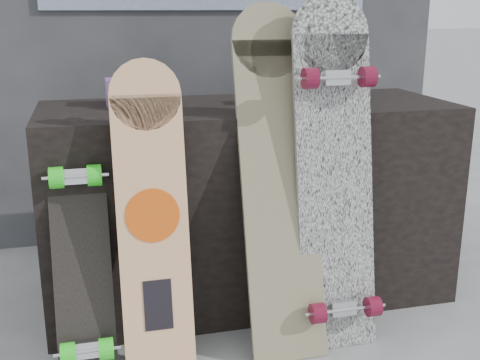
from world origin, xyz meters
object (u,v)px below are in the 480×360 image
object	(u,v)px
vendor_table	(248,202)
skateboard_dark	(81,246)
longboard_cascadia	(335,167)
longboard_geisha	(152,211)
longboard_celtic	(278,169)

from	to	relation	value
vendor_table	skateboard_dark	world-z (taller)	skateboard_dark
vendor_table	longboard_cascadia	distance (m)	0.50
longboard_geisha	skateboard_dark	distance (m)	0.26
longboard_geisha	longboard_cascadia	bearing A→B (deg)	1.87
longboard_cascadia	skateboard_dark	world-z (taller)	longboard_cascadia
longboard_geisha	longboard_celtic	distance (m)	0.45
skateboard_dark	vendor_table	bearing A→B (deg)	29.02
vendor_table	skateboard_dark	xyz separation A→B (m)	(-0.66, -0.37, 0.02)
longboard_geisha	longboard_celtic	bearing A→B (deg)	8.06
longboard_celtic	vendor_table	bearing A→B (deg)	91.78
vendor_table	skateboard_dark	bearing A→B (deg)	-150.98
vendor_table	skateboard_dark	size ratio (longest dim) A/B	1.96
vendor_table	longboard_cascadia	world-z (taller)	longboard_cascadia
vendor_table	longboard_celtic	bearing A→B (deg)	-88.22
vendor_table	longboard_cascadia	size ratio (longest dim) A/B	1.31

